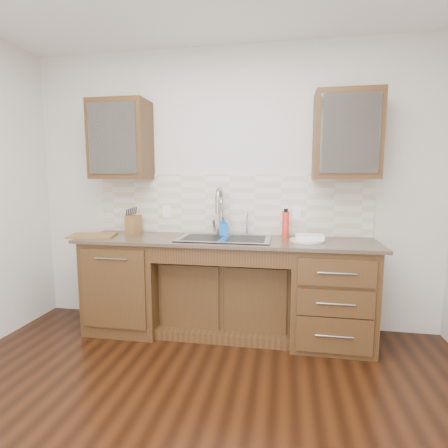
% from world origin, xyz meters
% --- Properties ---
extents(wall_back, '(4.00, 0.10, 2.70)m').
position_xyz_m(wall_back, '(0.00, 1.80, 1.35)').
color(wall_back, beige).
rests_on(wall_back, ground).
extents(base_cabinet_left, '(0.70, 0.62, 0.88)m').
position_xyz_m(base_cabinet_left, '(-0.95, 1.44, 0.44)').
color(base_cabinet_left, '#593014').
rests_on(base_cabinet_left, ground).
extents(base_cabinet_center, '(1.20, 0.44, 0.70)m').
position_xyz_m(base_cabinet_center, '(0.00, 1.53, 0.35)').
color(base_cabinet_center, '#593014').
rests_on(base_cabinet_center, ground).
extents(base_cabinet_right, '(0.70, 0.62, 0.88)m').
position_xyz_m(base_cabinet_right, '(0.95, 1.44, 0.44)').
color(base_cabinet_right, '#593014').
rests_on(base_cabinet_right, ground).
extents(countertop, '(2.70, 0.65, 0.03)m').
position_xyz_m(countertop, '(0.00, 1.43, 0.90)').
color(countertop, '#84705B').
rests_on(countertop, base_cabinet_left).
extents(backsplash, '(2.70, 0.02, 0.59)m').
position_xyz_m(backsplash, '(0.00, 1.74, 1.21)').
color(backsplash, beige).
rests_on(backsplash, wall_back).
extents(sink, '(0.84, 0.46, 0.19)m').
position_xyz_m(sink, '(0.00, 1.41, 0.83)').
color(sink, '#9E9EA5').
rests_on(sink, countertop).
extents(faucet, '(0.04, 0.04, 0.40)m').
position_xyz_m(faucet, '(-0.07, 1.64, 1.11)').
color(faucet, '#999993').
rests_on(faucet, countertop).
extents(filter_tap, '(0.02, 0.02, 0.24)m').
position_xyz_m(filter_tap, '(0.18, 1.65, 1.03)').
color(filter_tap, '#999993').
rests_on(filter_tap, countertop).
extents(upper_cabinet_left, '(0.55, 0.34, 0.75)m').
position_xyz_m(upper_cabinet_left, '(-1.05, 1.58, 1.83)').
color(upper_cabinet_left, '#593014').
rests_on(upper_cabinet_left, wall_back).
extents(upper_cabinet_right, '(0.55, 0.34, 0.75)m').
position_xyz_m(upper_cabinet_right, '(1.05, 1.58, 1.83)').
color(upper_cabinet_right, '#593014').
rests_on(upper_cabinet_right, wall_back).
extents(outlet_left, '(0.08, 0.01, 0.12)m').
position_xyz_m(outlet_left, '(-0.65, 1.73, 1.12)').
color(outlet_left, white).
rests_on(outlet_left, backsplash).
extents(outlet_right, '(0.08, 0.01, 0.12)m').
position_xyz_m(outlet_right, '(0.65, 1.73, 1.12)').
color(outlet_right, white).
rests_on(outlet_right, backsplash).
extents(soap_bottle, '(0.10, 0.10, 0.18)m').
position_xyz_m(soap_bottle, '(-0.04, 1.58, 1.00)').
color(soap_bottle, blue).
rests_on(soap_bottle, countertop).
extents(water_bottle, '(0.08, 0.08, 0.24)m').
position_xyz_m(water_bottle, '(0.55, 1.62, 1.03)').
color(water_bottle, red).
rests_on(water_bottle, countertop).
extents(plate, '(0.33, 0.33, 0.02)m').
position_xyz_m(plate, '(0.73, 1.43, 0.92)').
color(plate, silver).
rests_on(plate, countertop).
extents(dish_towel, '(0.24, 0.18, 0.04)m').
position_xyz_m(dish_towel, '(0.76, 1.47, 0.94)').
color(dish_towel, white).
rests_on(dish_towel, plate).
extents(knife_block, '(0.12, 0.17, 0.18)m').
position_xyz_m(knife_block, '(-0.96, 1.59, 1.00)').
color(knife_block, olive).
rests_on(knife_block, countertop).
extents(cutting_board, '(0.47, 0.38, 0.02)m').
position_xyz_m(cutting_board, '(-1.26, 1.35, 0.92)').
color(cutting_board, brown).
rests_on(cutting_board, countertop).
extents(cup_left_a, '(0.17, 0.17, 0.11)m').
position_xyz_m(cup_left_a, '(-1.19, 1.58, 1.78)').
color(cup_left_a, white).
rests_on(cup_left_a, upper_cabinet_left).
extents(cup_left_b, '(0.10, 0.10, 0.09)m').
position_xyz_m(cup_left_b, '(-0.95, 1.58, 1.77)').
color(cup_left_b, silver).
rests_on(cup_left_b, upper_cabinet_left).
extents(cup_right_a, '(0.14, 0.14, 0.09)m').
position_xyz_m(cup_right_a, '(1.00, 1.58, 1.77)').
color(cup_right_a, white).
rests_on(cup_right_a, upper_cabinet_right).
extents(cup_right_b, '(0.12, 0.12, 0.09)m').
position_xyz_m(cup_right_b, '(1.20, 1.58, 1.77)').
color(cup_right_b, silver).
rests_on(cup_right_b, upper_cabinet_right).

